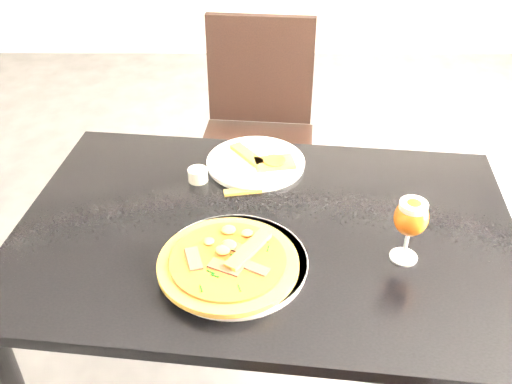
{
  "coord_description": "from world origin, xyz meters",
  "views": [
    {
      "loc": [
        -0.2,
        -1.07,
        1.61
      ],
      "look_at": [
        -0.2,
        0.03,
        0.83
      ],
      "focal_mm": 40.0,
      "sensor_mm": 36.0,
      "label": 1
    }
  ],
  "objects_px": {
    "chair_far": "(257,133)",
    "beer_glass": "(411,218)",
    "dining_table": "(265,254)",
    "pizza": "(228,262)"
  },
  "relations": [
    {
      "from": "chair_far",
      "to": "beer_glass",
      "type": "distance_m",
      "value": 1.1
    },
    {
      "from": "dining_table",
      "to": "chair_far",
      "type": "relative_size",
      "value": 1.37
    },
    {
      "from": "dining_table",
      "to": "beer_glass",
      "type": "relative_size",
      "value": 8.16
    },
    {
      "from": "pizza",
      "to": "chair_far",
      "type": "bearing_deg",
      "value": 86.69
    },
    {
      "from": "dining_table",
      "to": "chair_far",
      "type": "height_order",
      "value": "chair_far"
    },
    {
      "from": "chair_far",
      "to": "beer_glass",
      "type": "relative_size",
      "value": 5.96
    },
    {
      "from": "dining_table",
      "to": "pizza",
      "type": "bearing_deg",
      "value": -110.89
    },
    {
      "from": "pizza",
      "to": "beer_glass",
      "type": "height_order",
      "value": "beer_glass"
    },
    {
      "from": "chair_far",
      "to": "pizza",
      "type": "height_order",
      "value": "chair_far"
    },
    {
      "from": "pizza",
      "to": "dining_table",
      "type": "bearing_deg",
      "value": 62.66
    }
  ]
}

